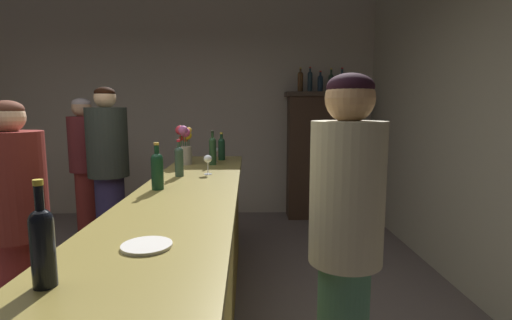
# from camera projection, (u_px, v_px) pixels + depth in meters

# --- Properties ---
(wall_back) EXTENTS (5.62, 0.12, 2.99)m
(wall_back) POSITION_uv_depth(u_px,v_px,m) (176.00, 108.00, 5.32)
(wall_back) COLOR #B6A894
(wall_back) RESTS_ON ground
(bar_counter) EXTENTS (0.62, 3.14, 0.99)m
(bar_counter) POSITION_uv_depth(u_px,v_px,m) (191.00, 260.00, 2.49)
(bar_counter) COLOR olive
(bar_counter) RESTS_ON ground
(display_cabinet) EXTENTS (0.94, 0.40, 1.71)m
(display_cabinet) POSITION_uv_depth(u_px,v_px,m) (319.00, 153.00, 5.16)
(display_cabinet) COLOR #3C281B
(display_cabinet) RESTS_ON ground
(wine_bottle_pinot) EXTENTS (0.07, 0.07, 0.27)m
(wine_bottle_pinot) POSITION_uv_depth(u_px,v_px,m) (222.00, 148.00, 3.68)
(wine_bottle_pinot) COLOR #12301D
(wine_bottle_pinot) RESTS_ON bar_counter
(wine_bottle_merlot) EXTENTS (0.06, 0.06, 0.30)m
(wine_bottle_merlot) POSITION_uv_depth(u_px,v_px,m) (42.00, 243.00, 1.04)
(wine_bottle_merlot) COLOR black
(wine_bottle_merlot) RESTS_ON bar_counter
(wine_bottle_riesling) EXTENTS (0.06, 0.06, 0.27)m
(wine_bottle_riesling) POSITION_uv_depth(u_px,v_px,m) (179.00, 160.00, 2.78)
(wine_bottle_riesling) COLOR #2D4535
(wine_bottle_riesling) RESTS_ON bar_counter
(wine_bottle_rose) EXTENTS (0.07, 0.07, 0.29)m
(wine_bottle_rose) POSITION_uv_depth(u_px,v_px,m) (157.00, 169.00, 2.32)
(wine_bottle_rose) COLOR #12361F
(wine_bottle_rose) RESTS_ON bar_counter
(wine_bottle_chardonnay) EXTENTS (0.06, 0.06, 0.30)m
(wine_bottle_chardonnay) POSITION_uv_depth(u_px,v_px,m) (213.00, 150.00, 3.35)
(wine_bottle_chardonnay) COLOR #203D21
(wine_bottle_chardonnay) RESTS_ON bar_counter
(wine_glass_front) EXTENTS (0.08, 0.08, 0.14)m
(wine_glass_front) POSITION_uv_depth(u_px,v_px,m) (214.00, 151.00, 3.53)
(wine_glass_front) COLOR white
(wine_glass_front) RESTS_ON bar_counter
(wine_glass_mid) EXTENTS (0.06, 0.06, 0.15)m
(wine_glass_mid) POSITION_uv_depth(u_px,v_px,m) (208.00, 160.00, 2.87)
(wine_glass_mid) COLOR white
(wine_glass_mid) RESTS_ON bar_counter
(flower_arrangement) EXTENTS (0.14, 0.18, 0.35)m
(flower_arrangement) POSITION_uv_depth(u_px,v_px,m) (184.00, 145.00, 3.37)
(flower_arrangement) COLOR #A89C87
(flower_arrangement) RESTS_ON bar_counter
(cheese_plate) EXTENTS (0.18, 0.18, 0.01)m
(cheese_plate) POSITION_uv_depth(u_px,v_px,m) (147.00, 246.00, 1.36)
(cheese_plate) COLOR white
(cheese_plate) RESTS_ON bar_counter
(display_bottle_left) EXTENTS (0.07, 0.07, 0.32)m
(display_bottle_left) POSITION_uv_depth(u_px,v_px,m) (300.00, 81.00, 5.02)
(display_bottle_left) COLOR #4C3017
(display_bottle_left) RESTS_ON display_cabinet
(display_bottle_midleft) EXTENTS (0.07, 0.07, 0.33)m
(display_bottle_midleft) POSITION_uv_depth(u_px,v_px,m) (310.00, 81.00, 5.02)
(display_bottle_midleft) COLOR #1B2B33
(display_bottle_midleft) RESTS_ON display_cabinet
(display_bottle_center) EXTENTS (0.07, 0.07, 0.28)m
(display_bottle_center) POSITION_uv_depth(u_px,v_px,m) (320.00, 83.00, 5.03)
(display_bottle_center) COLOR #172635
(display_bottle_center) RESTS_ON display_cabinet
(display_bottle_midright) EXTENTS (0.07, 0.07, 0.31)m
(display_bottle_midright) POSITION_uv_depth(u_px,v_px,m) (331.00, 82.00, 5.03)
(display_bottle_midright) COLOR #1F3123
(display_bottle_midright) RESTS_ON display_cabinet
(display_bottle_right) EXTENTS (0.07, 0.07, 0.32)m
(display_bottle_right) POSITION_uv_depth(u_px,v_px,m) (342.00, 81.00, 5.04)
(display_bottle_right) COLOR #1E2E37
(display_bottle_right) RESTS_ON display_cabinet
(patron_in_navy) EXTENTS (0.38, 0.38, 1.69)m
(patron_in_navy) POSITION_uv_depth(u_px,v_px,m) (109.00, 168.00, 3.64)
(patron_in_navy) COLOR #282447
(patron_in_navy) RESTS_ON ground
(patron_redhead) EXTENTS (0.32, 0.32, 1.60)m
(patron_redhead) POSITION_uv_depth(u_px,v_px,m) (85.00, 163.00, 4.14)
(patron_redhead) COLOR maroon
(patron_redhead) RESTS_ON ground
(patron_in_grey) EXTENTS (0.34, 0.34, 1.53)m
(patron_in_grey) POSITION_uv_depth(u_px,v_px,m) (17.00, 226.00, 2.11)
(patron_in_grey) COLOR maroon
(patron_in_grey) RESTS_ON ground
(bartender) EXTENTS (0.31, 0.31, 1.63)m
(bartender) POSITION_uv_depth(u_px,v_px,m) (345.00, 244.00, 1.62)
(bartender) COLOR #3E6C50
(bartender) RESTS_ON ground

